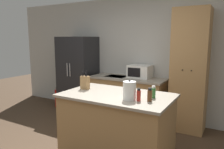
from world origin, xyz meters
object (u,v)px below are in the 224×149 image
knife_block (85,82)px  refrigerator (78,74)px  kettle (129,91)px  fire_extinguisher (57,98)px  spice_bottle_tall_dark (153,92)px  microwave (140,71)px  spice_bottle_amber_oil (139,95)px  spice_bottle_short_red (150,95)px  pantry_cabinet (190,71)px

knife_block → refrigerator: bearing=131.8°
kettle → fire_extinguisher: kettle is taller
fire_extinguisher → spice_bottle_tall_dark: bearing=-23.6°
microwave → spice_bottle_tall_dark: size_ratio=2.82×
spice_bottle_tall_dark → spice_bottle_amber_oil: (-0.11, -0.23, 0.00)m
microwave → spice_bottle_short_red: size_ratio=2.69×
kettle → pantry_cabinet: bearing=76.4°
microwave → spice_bottle_tall_dark: bearing=-61.7°
microwave → refrigerator: bearing=-176.0°
spice_bottle_amber_oil → kettle: size_ratio=0.63×
spice_bottle_tall_dark → kettle: bearing=-135.2°
pantry_cabinet → spice_bottle_amber_oil: 1.73m
pantry_cabinet → spice_bottle_tall_dark: 1.49m
pantry_cabinet → spice_bottle_short_red: (-0.16, -1.65, -0.10)m
spice_bottle_amber_oil → kettle: (-0.13, -0.00, 0.04)m
pantry_cabinet → fire_extinguisher: (-3.14, -0.18, -0.90)m
spice_bottle_amber_oil → kettle: kettle is taller
spice_bottle_short_red → microwave: bearing=116.2°
spice_bottle_tall_dark → fire_extinguisher: bearing=156.4°
knife_block → kettle: size_ratio=1.18×
refrigerator → fire_extinguisher: size_ratio=3.41×
fire_extinguisher → knife_block: bearing=-35.1°
pantry_cabinet → fire_extinguisher: bearing=-176.7°
refrigerator → fire_extinguisher: (-0.59, -0.11, -0.65)m
knife_block → kettle: (0.85, -0.20, 0.01)m
spice_bottle_short_red → fire_extinguisher: spice_bottle_short_red is taller
refrigerator → kettle: size_ratio=6.75×
refrigerator → microwave: size_ratio=3.87×
kettle → fire_extinguisher: bearing=150.8°
spice_bottle_tall_dark → spice_bottle_short_red: (0.01, -0.17, 0.00)m
refrigerator → knife_block: bearing=-48.2°
spice_bottle_short_red → spice_bottle_amber_oil: size_ratio=1.03×
knife_block → spice_bottle_tall_dark: (1.09, 0.03, -0.03)m
microwave → spice_bottle_amber_oil: 1.88m
kettle → spice_bottle_short_red: bearing=14.1°
spice_bottle_tall_dark → spice_bottle_short_red: 0.17m
refrigerator → pantry_cabinet: 2.56m
microwave → kettle: 1.84m
microwave → spice_bottle_tall_dark: microwave is taller
pantry_cabinet → fire_extinguisher: size_ratio=4.37×
knife_block → spice_bottle_tall_dark: knife_block is taller
spice_bottle_short_red → fire_extinguisher: bearing=153.8°
refrigerator → microwave: 1.57m
microwave → knife_block: size_ratio=1.48×
knife_block → microwave: bearing=80.1°
microwave → knife_block: 1.57m
refrigerator → fire_extinguisher: refrigerator is taller
knife_block → fire_extinguisher: bearing=144.9°
kettle → fire_extinguisher: (-2.73, 1.53, -0.84)m
pantry_cabinet → knife_block: 1.97m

